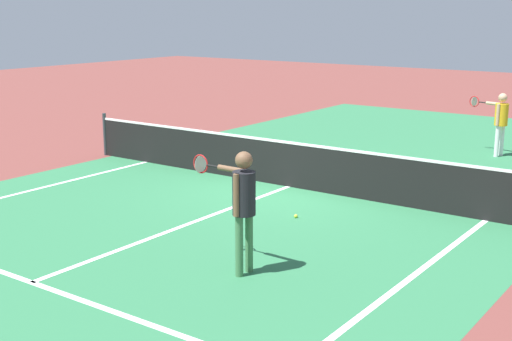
# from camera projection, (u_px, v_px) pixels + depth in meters

# --- Properties ---
(ground_plane) EXTENTS (60.00, 60.00, 0.00)m
(ground_plane) POSITION_uv_depth(u_px,v_px,m) (289.00, 187.00, 14.41)
(ground_plane) COLOR brown
(court_surface_inbounds) EXTENTS (10.62, 24.40, 0.00)m
(court_surface_inbounds) POSITION_uv_depth(u_px,v_px,m) (289.00, 187.00, 14.41)
(court_surface_inbounds) COLOR #2D7247
(court_surface_inbounds) RESTS_ON ground_plane
(line_service_near) EXTENTS (8.22, 0.10, 0.01)m
(line_service_near) POSITION_uv_depth(u_px,v_px,m) (32.00, 282.00, 9.34)
(line_service_near) COLOR white
(line_service_near) RESTS_ON ground_plane
(line_center_service) EXTENTS (0.10, 6.40, 0.01)m
(line_center_service) POSITION_uv_depth(u_px,v_px,m) (188.00, 224.00, 11.87)
(line_center_service) COLOR white
(line_center_service) RESTS_ON ground_plane
(net) EXTENTS (11.15, 0.09, 1.07)m
(net) POSITION_uv_depth(u_px,v_px,m) (289.00, 164.00, 14.30)
(net) COLOR #33383D
(net) RESTS_ON ground_plane
(player_near) EXTENTS (1.23, 0.54, 1.75)m
(player_near) POSITION_uv_depth(u_px,v_px,m) (243.00, 198.00, 9.43)
(player_near) COLOR #3F7247
(player_near) RESTS_ON ground_plane
(player_far) EXTENTS (1.12, 0.70, 1.59)m
(player_far) POSITION_uv_depth(u_px,v_px,m) (500.00, 117.00, 17.21)
(player_far) COLOR white
(player_far) RESTS_ON ground_plane
(tennis_ball_near_net) EXTENTS (0.07, 0.07, 0.07)m
(tennis_ball_near_net) POSITION_uv_depth(u_px,v_px,m) (296.00, 216.00, 12.24)
(tennis_ball_near_net) COLOR #CCE033
(tennis_ball_near_net) RESTS_ON ground_plane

